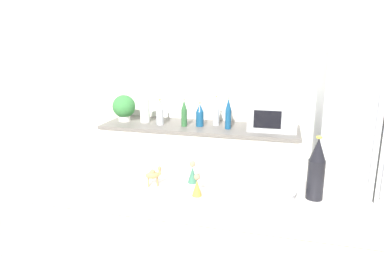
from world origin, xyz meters
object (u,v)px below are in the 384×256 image
object	(u,v)px
back_bottle_1	(160,113)
back_bottle_4	(184,114)
back_bottle_2	(229,113)
back_bottle_5	(228,114)
wise_man_figurine_crimson	(197,186)
camel_figurine	(153,175)
back_bottle_6	(216,112)
back_bottle_0	(200,115)
back_bottle_3	(160,111)
potted_plant	(124,107)
wine_bottle	(316,169)
fruit_bowl	(272,191)
wise_man_figurine_blue	(193,173)
paper_towel_roll	(145,110)
refrigerator	(369,143)
microwave	(273,116)

from	to	relation	value
back_bottle_1	back_bottle_4	size ratio (longest dim) A/B	0.96
back_bottle_2	back_bottle_5	distance (m)	0.17
back_bottle_2	wise_man_figurine_crimson	world-z (taller)	back_bottle_2
back_bottle_2	camel_figurine	world-z (taller)	back_bottle_2
back_bottle_2	back_bottle_6	xyz separation A→B (m)	(-0.13, -0.04, 0.02)
back_bottle_0	back_bottle_3	size ratio (longest dim) A/B	0.97
potted_plant	back_bottle_0	world-z (taller)	potted_plant
back_bottle_1	camel_figurine	distance (m)	1.88
back_bottle_2	back_bottle_4	distance (m)	0.48
back_bottle_4	back_bottle_6	bearing A→B (deg)	21.96
wine_bottle	fruit_bowl	distance (m)	0.25
back_bottle_6	wise_man_figurine_blue	size ratio (longest dim) A/B	2.47
back_bottle_5	wise_man_figurine_crimson	bearing A→B (deg)	-85.95
fruit_bowl	back_bottle_3	bearing A→B (deg)	124.72
paper_towel_roll	back_bottle_4	size ratio (longest dim) A/B	0.94
wise_man_figurine_blue	back_bottle_5	bearing A→B (deg)	92.16
back_bottle_3	back_bottle_5	bearing A→B (deg)	-8.35
back_bottle_1	wise_man_figurine_blue	distance (m)	1.86
refrigerator	back_bottle_3	world-z (taller)	refrigerator
back_bottle_5	back_bottle_6	size ratio (longest dim) A/B	1.03
back_bottle_6	back_bottle_1	bearing A→B (deg)	-168.14
back_bottle_4	camel_figurine	bearing A→B (deg)	-79.21
back_bottle_1	back_bottle_6	world-z (taller)	back_bottle_6
back_bottle_4	back_bottle_2	bearing A→B (deg)	20.70
wise_man_figurine_crimson	refrigerator	bearing A→B (deg)	56.42
paper_towel_roll	microwave	size ratio (longest dim) A/B	0.57
back_bottle_1	back_bottle_3	size ratio (longest dim) A/B	1.04
potted_plant	wine_bottle	xyz separation A→B (m)	(1.91, -1.78, 0.08)
fruit_bowl	back_bottle_5	bearing A→B (deg)	106.08
refrigerator	microwave	distance (m)	0.93
back_bottle_2	back_bottle_3	world-z (taller)	back_bottle_2
wise_man_figurine_blue	wise_man_figurine_crimson	world-z (taller)	wise_man_figurine_blue
back_bottle_6	back_bottle_3	bearing A→B (deg)	-178.91
fruit_bowl	wise_man_figurine_blue	world-z (taller)	wise_man_figurine_blue
wise_man_figurine_blue	back_bottle_6	bearing A→B (deg)	96.74
back_bottle_5	wise_man_figurine_crimson	xyz separation A→B (m)	(0.13, -1.83, -0.02)
fruit_bowl	camel_figurine	xyz separation A→B (m)	(-0.64, -0.03, 0.03)
camel_figurine	microwave	bearing A→B (deg)	72.90
back_bottle_0	wise_man_figurine_crimson	distance (m)	1.92
potted_plant	back_bottle_6	xyz separation A→B (m)	(1.05, 0.06, -0.01)
paper_towel_roll	camel_figurine	bearing A→B (deg)	-66.14
potted_plant	back_bottle_3	size ratio (longest dim) A/B	1.13
microwave	back_bottle_2	distance (m)	0.47
wise_man_figurine_crimson	back_bottle_0	bearing A→B (deg)	103.20
back_bottle_0	wise_man_figurine_crimson	size ratio (longest dim) A/B	2.14
back_bottle_0	wise_man_figurine_crimson	xyz separation A→B (m)	(0.44, -1.87, 0.02)
paper_towel_roll	back_bottle_4	xyz separation A→B (m)	(0.48, -0.08, 0.00)
paper_towel_roll	back_bottle_5	size ratio (longest dim) A/B	0.83
microwave	back_bottle_3	world-z (taller)	microwave
back_bottle_5	back_bottle_6	xyz separation A→B (m)	(-0.15, 0.13, -0.01)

